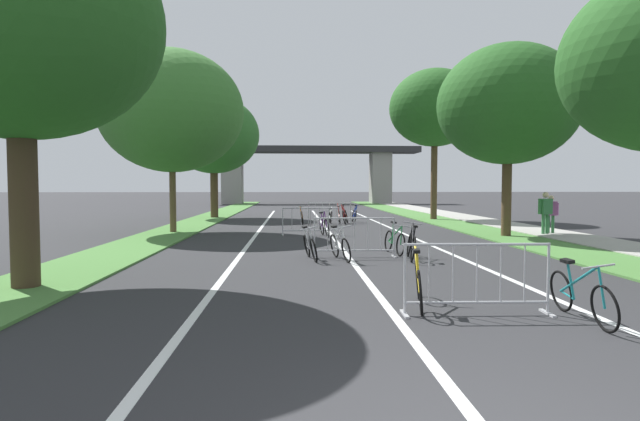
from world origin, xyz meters
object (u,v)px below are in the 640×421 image
(bicycle_white_0, at_px, (330,217))
(bicycle_black_5, at_px, (411,245))
(crowd_barrier_second, at_px, (354,238))
(pedestrian_in_red_jacket, at_px, (545,209))
(tree_left_pine_far, at_px, (214,135))
(bicycle_white_10, at_px, (340,246))
(bicycle_silver_9, at_px, (310,246))
(tree_right_oak_near, at_px, (435,108))
(bicycle_red_1, at_px, (345,216))
(pedestrian_waiting, at_px, (551,211))
(bicycle_purple_8, at_px, (324,226))
(bicycle_green_3, at_px, (395,241))
(bicycle_blue_7, at_px, (354,215))
(tree_left_maple_mid, at_px, (172,111))
(crowd_barrier_third, at_px, (310,222))
(bicycle_orange_2, at_px, (302,217))
(tree_left_cypress_far, at_px, (19,20))
(bicycle_teal_6, at_px, (581,296))
(crowd_barrier_fourth, at_px, (330,213))
(bicycle_red_11, at_px, (339,216))
(crowd_barrier_nearest, at_px, (477,279))
(tree_right_oak_mid, at_px, (508,105))
(bicycle_yellow_4, at_px, (419,283))

(bicycle_white_0, bearing_deg, bicycle_black_5, -74.64)
(crowd_barrier_second, xyz_separation_m, pedestrian_in_red_jacket, (7.85, 5.26, 0.49))
(tree_left_pine_far, height_order, bicycle_white_10, tree_left_pine_far)
(bicycle_silver_9, bearing_deg, tree_right_oak_near, -125.18)
(bicycle_red_1, xyz_separation_m, pedestrian_waiting, (7.28, -6.01, 0.54))
(pedestrian_in_red_jacket, bearing_deg, bicycle_silver_9, -164.88)
(bicycle_purple_8, bearing_deg, bicycle_white_0, -104.64)
(tree_left_pine_far, relative_size, pedestrian_waiting, 4.65)
(bicycle_green_3, relative_size, bicycle_blue_7, 0.98)
(tree_left_maple_mid, relative_size, bicycle_red_1, 4.29)
(crowd_barrier_third, bearing_deg, bicycle_orange_2, 92.41)
(bicycle_purple_8, distance_m, pedestrian_in_red_jacket, 8.33)
(tree_left_maple_mid, distance_m, bicycle_orange_2, 8.08)
(bicycle_green_3, bearing_deg, tree_left_cypress_far, 21.67)
(bicycle_teal_6, bearing_deg, pedestrian_waiting, -115.00)
(crowd_barrier_second, xyz_separation_m, bicycle_silver_9, (-1.18, -0.38, -0.17))
(tree_left_maple_mid, bearing_deg, bicycle_blue_7, 34.23)
(tree_left_cypress_far, height_order, bicycle_white_10, tree_left_cypress_far)
(bicycle_red_1, distance_m, bicycle_blue_7, 1.10)
(tree_left_pine_far, xyz_separation_m, bicycle_black_5, (7.59, -16.92, -4.45))
(tree_left_cypress_far, relative_size, bicycle_silver_9, 4.42)
(bicycle_orange_2, xyz_separation_m, bicycle_white_10, (0.75, -11.94, -0.01))
(crowd_barrier_second, bearing_deg, bicycle_silver_9, -162.20)
(tree_right_oak_near, relative_size, bicycle_red_1, 4.90)
(tree_left_cypress_far, bearing_deg, pedestrian_waiting, 32.46)
(bicycle_blue_7, bearing_deg, crowd_barrier_fourth, 24.68)
(bicycle_purple_8, bearing_deg, tree_left_cypress_far, 49.05)
(tree_left_cypress_far, bearing_deg, pedestrian_in_red_jacket, 32.22)
(bicycle_white_10, bearing_deg, bicycle_orange_2, -98.73)
(bicycle_red_11, height_order, pedestrian_waiting, pedestrian_waiting)
(tree_left_maple_mid, relative_size, crowd_barrier_nearest, 3.32)
(tree_right_oak_near, distance_m, bicycle_purple_8, 12.29)
(bicycle_orange_2, bearing_deg, bicycle_red_11, -152.89)
(tree_right_oak_mid, xyz_separation_m, bicycle_blue_7, (-4.68, 7.61, -4.45))
(bicycle_white_0, bearing_deg, bicycle_purple_8, -86.89)
(bicycle_yellow_4, bearing_deg, bicycle_green_3, 94.00)
(crowd_barrier_fourth, height_order, bicycle_teal_6, crowd_barrier_fourth)
(tree_left_pine_far, bearing_deg, pedestrian_waiting, -36.93)
(bicycle_black_5, bearing_deg, bicycle_blue_7, 97.68)
(tree_right_oak_near, xyz_separation_m, pedestrian_waiting, (2.10, -8.62, -5.19))
(bicycle_yellow_4, relative_size, bicycle_teal_6, 0.99)
(tree_left_pine_far, height_order, crowd_barrier_nearest, tree_left_pine_far)
(bicycle_green_3, bearing_deg, tree_right_oak_near, -117.88)
(tree_left_cypress_far, height_order, bicycle_silver_9, tree_left_cypress_far)
(bicycle_white_0, relative_size, pedestrian_in_red_jacket, 1.02)
(bicycle_green_3, distance_m, bicycle_red_11, 11.73)
(tree_left_maple_mid, relative_size, crowd_barrier_second, 3.33)
(crowd_barrier_third, height_order, bicycle_green_3, crowd_barrier_third)
(bicycle_white_0, bearing_deg, pedestrian_waiting, -26.29)
(bicycle_orange_2, relative_size, bicycle_yellow_4, 0.95)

